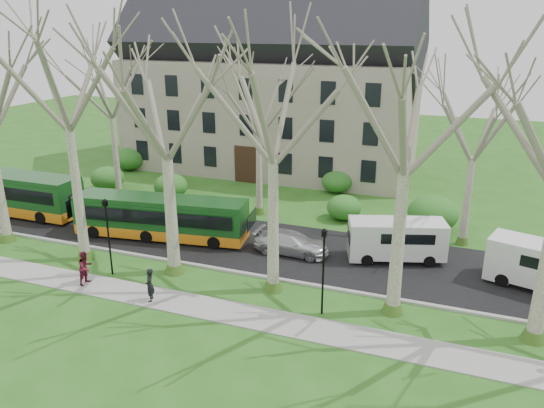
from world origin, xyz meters
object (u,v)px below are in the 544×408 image
(bus_follow, at_px, (161,217))
(pedestrian_b, at_px, (86,268))
(sedan, at_px, (291,243))
(van_a, at_px, (396,241))
(bus_lead, at_px, (4,191))
(pedestrian_a, at_px, (150,285))

(bus_follow, distance_m, pedestrian_b, 6.96)
(sedan, bearing_deg, van_a, -77.50)
(bus_follow, xyz_separation_m, pedestrian_b, (-0.32, -6.94, -0.48))
(bus_lead, xyz_separation_m, pedestrian_b, (12.99, -7.22, -0.62))
(bus_follow, bearing_deg, pedestrian_a, -70.10)
(pedestrian_a, bearing_deg, sedan, 126.19)
(bus_lead, relative_size, bus_follow, 1.10)
(sedan, bearing_deg, bus_lead, 91.47)
(bus_lead, bearing_deg, sedan, 0.37)
(sedan, xyz_separation_m, van_a, (5.99, 1.26, 0.53))
(bus_follow, xyz_separation_m, van_a, (14.59, 1.84, -0.19))
(bus_lead, distance_m, pedestrian_a, 18.82)
(bus_lead, xyz_separation_m, van_a, (27.91, 1.56, -0.34))
(sedan, height_order, van_a, van_a)
(bus_follow, relative_size, pedestrian_a, 6.44)
(sedan, distance_m, pedestrian_a, 9.23)
(van_a, distance_m, pedestrian_b, 17.31)
(van_a, bearing_deg, pedestrian_b, -167.27)
(bus_lead, xyz_separation_m, pedestrian_a, (17.20, -7.63, -0.67))
(bus_lead, bearing_deg, pedestrian_b, -29.49)
(bus_follow, xyz_separation_m, pedestrian_a, (3.88, -7.35, -0.53))
(van_a, height_order, pedestrian_b, van_a)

